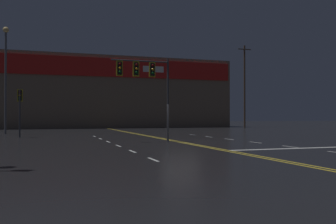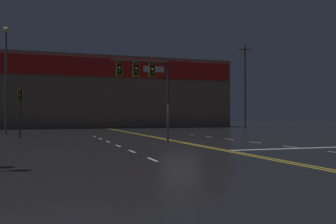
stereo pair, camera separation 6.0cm
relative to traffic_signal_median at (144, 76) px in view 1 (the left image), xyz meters
The scene contains 7 objects.
ground_plane 5.03m from the traffic_signal_median, 26.46° to the right, with size 200.00×200.00×0.00m, color black.
road_markings 5.73m from the traffic_signal_median, 36.62° to the right, with size 13.26×60.00×0.01m.
traffic_signal_median is the anchor object (origin of this frame).
traffic_signal_corner_northwest 11.71m from the traffic_signal_median, 134.64° to the left, with size 0.42×0.36×3.87m.
streetlight_near_left 17.90m from the traffic_signal_median, 123.58° to the left, with size 0.56×0.56×10.29m.
building_backdrop 34.59m from the traffic_signal_median, 86.36° to the left, with size 39.29×10.23×10.59m.
utility_pole_row 27.69m from the traffic_signal_median, 83.67° to the left, with size 43.88×0.26×12.78m.
Camera 1 is at (-8.46, -22.92, 1.66)m, focal length 40.00 mm.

